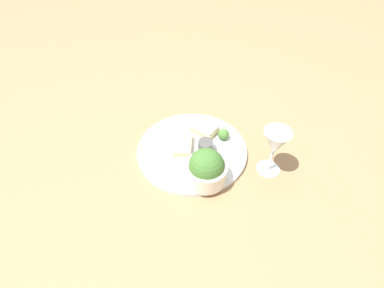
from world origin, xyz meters
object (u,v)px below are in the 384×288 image
at_px(sauce_ramekin, 206,146).
at_px(cheese_toast_near, 183,144).
at_px(salad_bowl, 206,169).
at_px(wine_glass, 275,144).
at_px(cheese_toast_far, 204,129).

bearing_deg(sauce_ramekin, cheese_toast_near, -115.45).
height_order(salad_bowl, cheese_toast_near, salad_bowl).
height_order(salad_bowl, sauce_ramekin, salad_bowl).
xyz_separation_m(sauce_ramekin, cheese_toast_near, (-0.03, -0.06, -0.01)).
bearing_deg(sauce_ramekin, salad_bowl, -15.58).
height_order(cheese_toast_near, wine_glass, wine_glass).
relative_size(cheese_toast_far, wine_glass, 0.67).
distance_m(sauce_ramekin, cheese_toast_near, 0.07).
relative_size(sauce_ramekin, wine_glass, 0.31).
bearing_deg(cheese_toast_near, cheese_toast_far, 122.33).
bearing_deg(cheese_toast_far, wine_glass, 36.95).
height_order(cheese_toast_near, cheese_toast_far, same).
distance_m(cheese_toast_near, cheese_toast_far, 0.10).
relative_size(salad_bowl, cheese_toast_near, 1.18).
distance_m(cheese_toast_near, wine_glass, 0.27).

